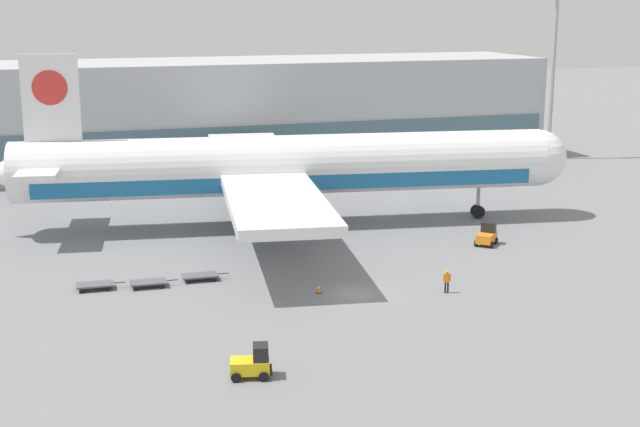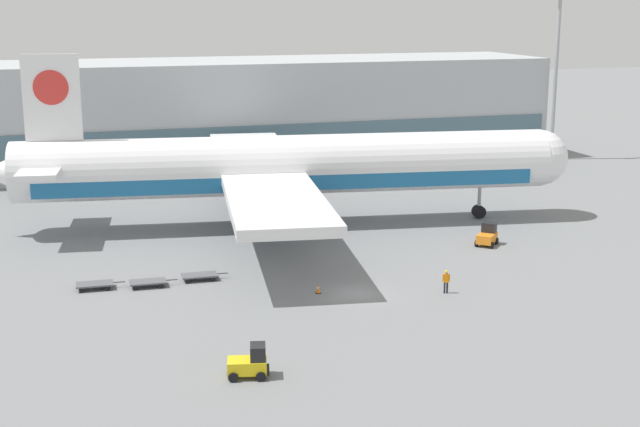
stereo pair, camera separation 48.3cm
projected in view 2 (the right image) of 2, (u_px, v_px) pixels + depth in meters
The scene contains 11 objects.
ground_plane at pixel (357, 294), 67.62m from camera, with size 400.00×400.00×0.00m, color slate.
terminal_building at pixel (220, 113), 120.61m from camera, with size 90.00×18.20×14.00m.
light_mast at pixel (557, 60), 122.41m from camera, with size 2.80×0.50×24.00m.
airplane_main at pixel (279, 168), 86.97m from camera, with size 57.87×48.65×17.00m.
baggage_tug_foreground at pixel (487, 236), 81.08m from camera, with size 2.71×2.75×2.00m.
baggage_tug_mid at pixel (250, 363), 52.46m from camera, with size 2.70×2.10×2.00m.
baggage_dolly_lead at pixel (95, 284), 68.65m from camera, with size 3.73×1.61×0.48m.
baggage_dolly_second at pixel (148, 282), 69.21m from camera, with size 3.73×1.61×0.48m.
baggage_dolly_third at pixel (200, 275), 70.88m from camera, with size 3.73×1.61×0.48m.
ground_crew_near at pixel (446, 280), 67.55m from camera, with size 0.54×0.33×1.82m.
traffic_cone_near at pixel (318, 288), 67.70m from camera, with size 0.40×0.40×0.76m.
Camera 2 is at (-21.72, -60.65, 21.60)m, focal length 50.00 mm.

